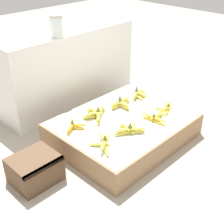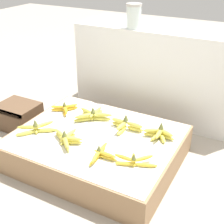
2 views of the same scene
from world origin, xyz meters
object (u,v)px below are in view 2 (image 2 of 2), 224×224
Objects in this scene: foam_tray_white at (165,24)px; banana_bunch_middle_left at (65,108)px; banana_bunch_front_left at (36,128)px; glass_jar at (134,16)px; banana_bunch_middle_midright at (125,125)px; banana_bunch_front_midright at (101,154)px; wooden_crate at (18,115)px; banana_bunch_front_midleft at (66,139)px; banana_bunch_middle_midleft at (93,115)px; banana_bunch_middle_right at (159,134)px; banana_bunch_front_right at (135,161)px.

banana_bunch_middle_left is at bearing -123.12° from foam_tray_white.
banana_bunch_front_left is 1.09m from glass_jar.
banana_bunch_front_left is 1.02× the size of banana_bunch_middle_midright.
banana_bunch_front_midright is at bearing -35.28° from banana_bunch_middle_left.
wooden_crate is 0.94m from banana_bunch_middle_midright.
banana_bunch_front_midleft is 0.87× the size of banana_bunch_middle_midleft.
glass_jar is (-0.45, 0.54, 0.61)m from banana_bunch_middle_right.
banana_bunch_front_right reaches higher than wooden_crate.
banana_bunch_middle_midright reaches higher than banana_bunch_front_midleft.
foam_tray_white is (0.48, 1.06, 0.52)m from banana_bunch_front_left.
banana_bunch_front_midleft is 0.41m from banana_bunch_middle_midright.
wooden_crate is at bearing -139.72° from glass_jar.
banana_bunch_middle_left is (-0.53, 0.37, 0.00)m from banana_bunch_front_midright.
banana_bunch_front_left is 1.14× the size of banana_bunch_middle_right.
banana_bunch_front_midleft is 1.26× the size of glass_jar.
banana_bunch_middle_right is 0.95m from foam_tray_white.
banana_bunch_front_right is (0.72, -0.01, -0.00)m from banana_bunch_front_left.
banana_bunch_front_left is at bearing -109.21° from glass_jar.
foam_tray_white reaches higher than banana_bunch_middle_midleft.
banana_bunch_front_midright is 1.23m from foam_tray_white.
banana_bunch_front_left is at bearing -125.75° from banana_bunch_middle_midleft.
banana_bunch_front_left is at bearing 175.12° from banana_bunch_front_midright.
banana_bunch_middle_right reaches higher than wooden_crate.
wooden_crate is at bearing 167.22° from banana_bunch_front_right.
glass_jar is (0.30, 0.86, 0.61)m from banana_bunch_front_left.
banana_bunch_middle_midright is 1.12× the size of banana_bunch_middle_right.
glass_jar is at bearing 129.85° from banana_bunch_middle_right.
banana_bunch_middle_midright is at bearing -68.98° from glass_jar.
banana_bunch_front_midleft is at bearing -129.10° from banana_bunch_middle_midright.
banana_bunch_front_midleft is at bearing -21.18° from wooden_crate.
banana_bunch_front_left is 0.81m from banana_bunch_middle_right.
banana_bunch_front_midright is at bearing -87.62° from foam_tray_white.
banana_bunch_front_left is 0.25m from banana_bunch_front_midleft.
foam_tray_white is (-0.25, 1.07, 0.53)m from banana_bunch_front_right.
wooden_crate is at bearing -137.66° from foam_tray_white.
banana_bunch_front_right is 1.08× the size of banana_bunch_middle_midright.
banana_bunch_middle_midleft reaches higher than banana_bunch_front_left.
banana_bunch_front_midleft reaches higher than banana_bunch_front_right.
banana_bunch_middle_midright is at bearing 3.37° from wooden_crate.
banana_bunch_front_midright is 1.11m from glass_jar.
banana_bunch_front_right is 1.39× the size of glass_jar.
banana_bunch_front_midright is (0.94, -0.29, 0.13)m from wooden_crate.
banana_bunch_middle_midleft is at bearing 127.16° from banana_bunch_front_midright.
banana_bunch_middle_right is at bearing 3.28° from banana_bunch_middle_midright.
banana_bunch_front_left is 0.90× the size of banana_bunch_middle_midleft.
glass_jar is at bearing 70.79° from banana_bunch_front_left.
banana_bunch_front_midleft is at bearing 172.90° from banana_bunch_front_midright.
foam_tray_white is at bearing 102.95° from banana_bunch_front_right.
glass_jar is at bearing 87.10° from banana_bunch_front_midleft.
foam_tray_white is at bearing 72.00° from banana_bunch_middle_midleft.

